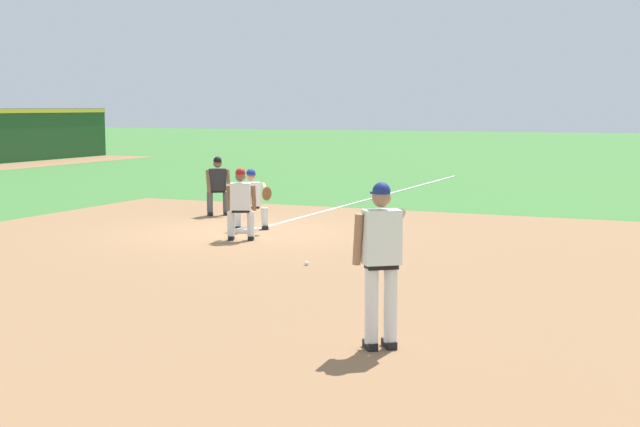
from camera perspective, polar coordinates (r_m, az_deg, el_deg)
ground_plane at (r=19.14m, az=-4.71°, el=-1.21°), size 160.00×160.00×0.00m
infield_dirt_patch at (r=14.50m, az=-1.78°, el=-3.77°), size 18.00×18.00×0.01m
foul_line_stripe at (r=26.91m, az=3.92°, el=1.14°), size 17.08×0.10×0.00m
first_base_bag at (r=19.13m, az=-4.71°, el=-1.08°), size 0.38×0.38×0.09m
baseball at (r=15.11m, az=-0.87°, el=-3.21°), size 0.07×0.07×0.07m
pitcher at (r=9.81m, az=3.97°, el=-2.64°), size 0.85×0.57×1.86m
first_baseman at (r=19.39m, az=-4.35°, el=1.08°), size 0.79×1.06×1.34m
baserunner at (r=17.92m, az=-5.10°, el=0.79°), size 0.59×0.67×1.46m
umpire at (r=22.12m, az=-6.56°, el=1.92°), size 0.65×0.68×1.46m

